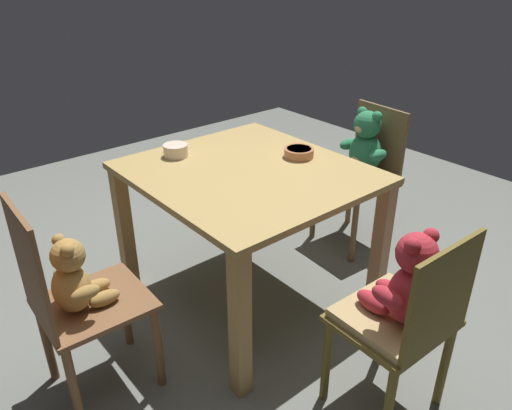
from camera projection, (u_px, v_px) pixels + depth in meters
ground_plane at (249, 297)px, 2.75m from camera, size 5.20×5.20×0.04m
dining_table at (248, 192)px, 2.45m from camera, size 1.09×1.00×0.75m
teddy_chair_far_center at (362, 159)px, 3.02m from camera, size 0.44×0.42×0.87m
teddy_chair_near_front at (75, 291)px, 1.92m from camera, size 0.40×0.43×0.92m
teddy_chair_near_right at (405, 301)px, 1.82m from camera, size 0.38×0.43×0.85m
porridge_bowl_terracotta_far_center at (299, 152)px, 2.53m from camera, size 0.15×0.15×0.05m
porridge_bowl_cream_near_left at (176, 150)px, 2.54m from camera, size 0.13×0.13×0.06m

